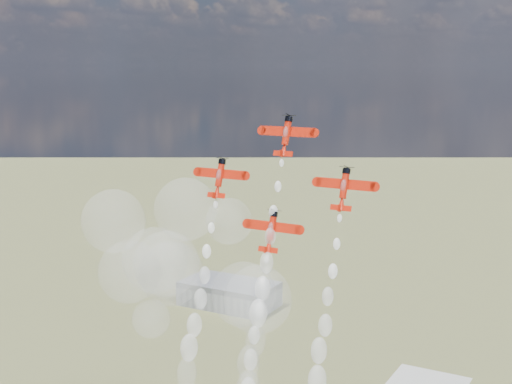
{
  "coord_description": "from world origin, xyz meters",
  "views": [
    {
      "loc": [
        69.38,
        -134.92,
        127.3
      ],
      "look_at": [
        -9.13,
        8.02,
        98.32
      ],
      "focal_mm": 50.0,
      "sensor_mm": 36.0,
      "label": 1
    }
  ],
  "objects_px": {
    "plane_lead": "(286,135)",
    "plane_left": "(220,177)",
    "plane_right": "(344,188)",
    "hangar": "(229,294)",
    "plane_slot": "(271,230)"
  },
  "relations": [
    {
      "from": "plane_left",
      "to": "plane_right",
      "type": "bearing_deg",
      "value": 0.0
    },
    {
      "from": "plane_lead",
      "to": "plane_left",
      "type": "xyz_separation_m",
      "value": [
        -15.88,
        -3.62,
        -10.51
      ]
    },
    {
      "from": "hangar",
      "to": "plane_left",
      "type": "height_order",
      "value": "plane_left"
    },
    {
      "from": "plane_lead",
      "to": "plane_right",
      "type": "bearing_deg",
      "value": -12.83
    },
    {
      "from": "hangar",
      "to": "plane_left",
      "type": "bearing_deg",
      "value": -59.59
    },
    {
      "from": "plane_lead",
      "to": "plane_left",
      "type": "bearing_deg",
      "value": -167.17
    },
    {
      "from": "hangar",
      "to": "plane_right",
      "type": "relative_size",
      "value": 3.69
    },
    {
      "from": "hangar",
      "to": "plane_lead",
      "type": "xyz_separation_m",
      "value": [
        116.87,
        -168.46,
        105.09
      ]
    },
    {
      "from": "plane_lead",
      "to": "plane_right",
      "type": "height_order",
      "value": "plane_lead"
    },
    {
      "from": "hangar",
      "to": "plane_slot",
      "type": "relative_size",
      "value": 3.69
    },
    {
      "from": "hangar",
      "to": "plane_right",
      "type": "height_order",
      "value": "plane_right"
    },
    {
      "from": "hangar",
      "to": "plane_slot",
      "type": "xyz_separation_m",
      "value": [
        116.87,
        -175.69,
        84.06
      ]
    },
    {
      "from": "plane_left",
      "to": "plane_slot",
      "type": "distance_m",
      "value": 19.39
    },
    {
      "from": "hangar",
      "to": "plane_left",
      "type": "distance_m",
      "value": 220.8
    },
    {
      "from": "plane_lead",
      "to": "plane_right",
      "type": "distance_m",
      "value": 19.39
    }
  ]
}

